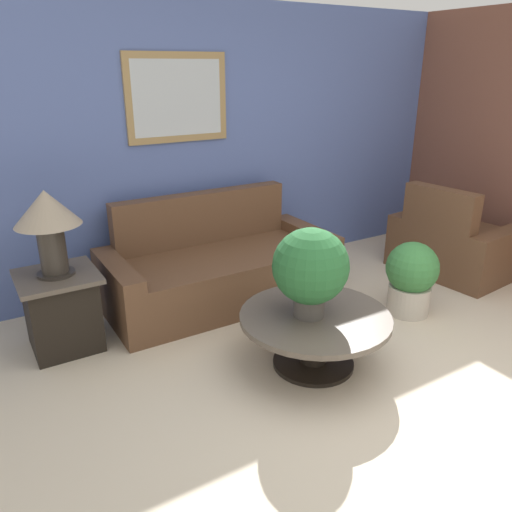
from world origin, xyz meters
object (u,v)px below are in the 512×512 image
potted_plant_on_table (310,268)px  potted_plant_floor (411,276)px  armchair (454,245)px  coffee_table (315,328)px  table_lamp (48,217)px  couch_main (219,268)px  side_table (62,310)px

potted_plant_on_table → potted_plant_floor: (1.26, 0.20, -0.42)m
armchair → coffee_table: bearing=100.4°
table_lamp → potted_plant_on_table: (1.42, -1.18, -0.28)m
couch_main → side_table: bearing=-174.1°
armchair → couch_main: bearing=68.4°
couch_main → coffee_table: couch_main is taller
potted_plant_on_table → couch_main: bearing=90.6°
couch_main → coffee_table: (0.06, -1.34, 0.00)m
coffee_table → potted_plant_on_table: bearing=158.6°
coffee_table → table_lamp: 2.04m
table_lamp → potted_plant_floor: table_lamp is taller
side_table → potted_plant_floor: potted_plant_floor is taller
coffee_table → potted_plant_on_table: 0.47m
couch_main → coffee_table: bearing=-87.5°
coffee_table → armchair: bearing=15.7°
coffee_table → potted_plant_floor: size_ratio=1.65×
couch_main → potted_plant_floor: (1.27, -1.12, 0.05)m
coffee_table → side_table: side_table is taller
armchair → table_lamp: (-3.78, 0.55, 0.74)m
potted_plant_floor → armchair: bearing=21.3°
side_table → potted_plant_floor: size_ratio=0.93×
table_lamp → potted_plant_on_table: size_ratio=1.00×
couch_main → potted_plant_on_table: bearing=-89.4°
couch_main → side_table: size_ratio=3.44×
couch_main → armchair: (2.37, -0.69, -0.00)m
armchair → coffee_table: 2.40m
couch_main → potted_plant_on_table: potted_plant_on_table is taller
potted_plant_on_table → coffee_table: bearing=-21.4°
armchair → potted_plant_on_table: 2.49m
couch_main → potted_plant_on_table: 1.40m
coffee_table → side_table: (-1.47, 1.20, 0.01)m
coffee_table → potted_plant_floor: bearing=10.3°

